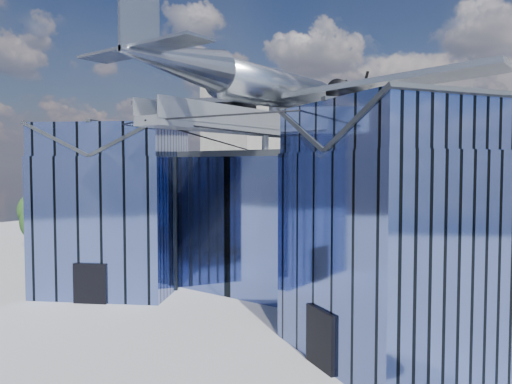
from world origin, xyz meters
The scene contains 5 objects.
ground_plane centered at (0.00, 0.00, 0.00)m, with size 120.00×120.00×0.00m, color gray.
museum centered at (0.00, 5.82, 5.54)m, with size 32.88×24.50×17.60m.
bg_towers centered at (1.45, 50.49, 10.01)m, with size 77.00×24.50×26.00m.
tree_plaza_w centered at (-22.59, 0.28, 3.86)m, with size 3.84×3.84×5.70m.
tree_side_w centered at (-31.83, 4.96, 4.10)m, with size 4.62×4.62×6.06m.
Camera 1 is at (19.17, -23.34, 8.87)m, focal length 35.00 mm.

